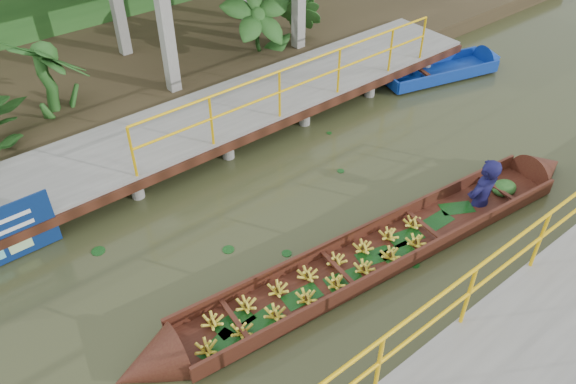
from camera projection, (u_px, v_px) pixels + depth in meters
ground at (271, 254)px, 9.18m from camera, size 80.00×80.00×0.00m
land_strip at (82, 75)px, 13.58m from camera, size 30.00×8.00×0.45m
far_dock at (165, 139)px, 10.96m from camera, size 16.00×2.06×1.66m
vendor_boat at (404, 232)px, 9.15m from camera, size 9.01×1.78×2.24m
moored_blue_boat at (465, 66)px, 14.15m from camera, size 3.53×1.71×0.82m
tropical_plants at (48, 92)px, 10.96m from camera, size 14.17×1.17×1.46m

